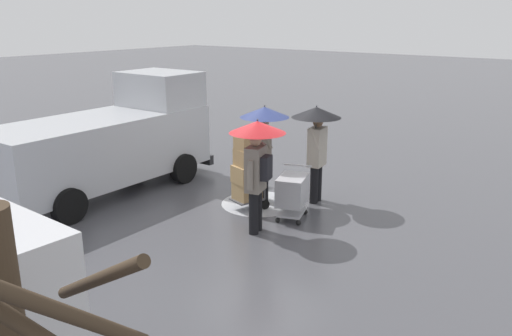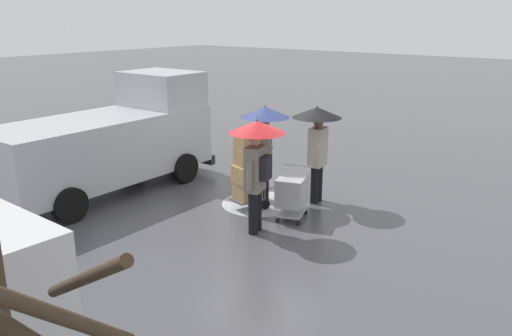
% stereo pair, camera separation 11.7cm
% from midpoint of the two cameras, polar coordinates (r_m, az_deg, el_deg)
% --- Properties ---
extents(ground_plane, '(90.00, 90.00, 0.00)m').
position_cam_midpoint_polar(ground_plane, '(11.28, 0.96, -4.15)').
color(ground_plane, '#4C4C51').
extents(slush_patch_under_van, '(1.65, 1.65, 0.01)m').
position_cam_midpoint_polar(slush_patch_under_van, '(11.42, 0.70, -3.87)').
color(slush_patch_under_van, silver).
rests_on(slush_patch_under_van, ground).
extents(cargo_van_parked_right, '(2.30, 5.39, 2.60)m').
position_cam_midpoint_polar(cargo_van_parked_right, '(12.50, -15.19, 2.96)').
color(cargo_van_parked_right, '#B7BABF').
rests_on(cargo_van_parked_right, ground).
extents(shopping_cart_vendor, '(0.79, 0.95, 1.02)m').
position_cam_midpoint_polar(shopping_cart_vendor, '(10.44, 4.29, -2.59)').
color(shopping_cart_vendor, '#B2B2B7').
rests_on(shopping_cart_vendor, ground).
extents(hand_dolly_boxes, '(0.69, 0.82, 1.59)m').
position_cam_midpoint_polar(hand_dolly_boxes, '(10.85, -0.64, -0.32)').
color(hand_dolly_boxes, '#515156').
rests_on(hand_dolly_boxes, ground).
extents(pedestrian_pink_side, '(1.04, 1.04, 2.15)m').
position_cam_midpoint_polar(pedestrian_pink_side, '(9.53, 0.42, 1.89)').
color(pedestrian_pink_side, black).
rests_on(pedestrian_pink_side, ground).
extents(pedestrian_black_side, '(1.04, 1.04, 2.15)m').
position_cam_midpoint_polar(pedestrian_black_side, '(11.09, 1.26, 4.03)').
color(pedestrian_black_side, black).
rests_on(pedestrian_black_side, ground).
extents(pedestrian_white_side, '(1.04, 1.04, 2.15)m').
position_cam_midpoint_polar(pedestrian_white_side, '(11.12, 6.97, 3.95)').
color(pedestrian_white_side, black).
rests_on(pedestrian_white_side, ground).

